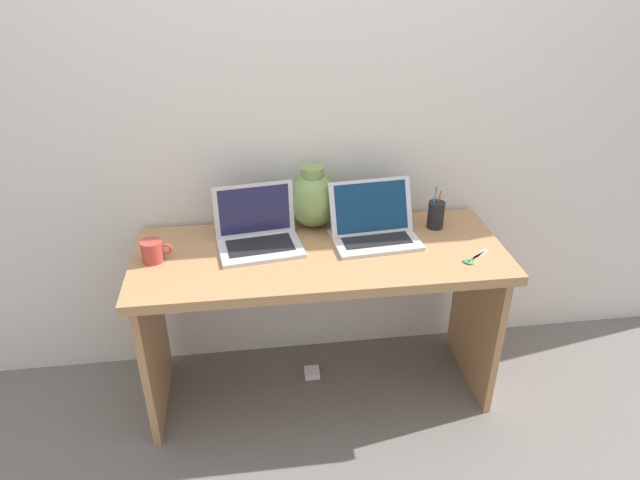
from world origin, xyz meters
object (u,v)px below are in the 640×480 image
Objects in this scene: coffee_mug at (153,251)px; pen_cup at (436,215)px; laptop_left at (257,230)px; scissors at (473,259)px; laptop_right at (373,224)px; green_vase at (313,199)px; power_brick at (312,373)px.

coffee_mug is 1.17m from pen_cup.
laptop_left is 0.76m from pen_cup.
scissors is (1.22, -0.16, -0.04)m from coffee_mug.
pen_cup is (0.28, 0.05, -0.00)m from laptop_right.
green_vase is 0.70m from scissors.
coffee_mug is at bearing -175.22° from laptop_right.
green_vase reaches higher than laptop_left.
pen_cup is at bearing 3.10° from laptop_left.
laptop_left is 1.34× the size of green_vase.
green_vase reaches higher than coffee_mug.
green_vase is at bearing 79.33° from power_brick.
scissors is at bearing -7.24° from coffee_mug.
scissors is at bearing -21.00° from power_brick.
laptop_right is 3.04× the size of coffee_mug.
scissors reaches higher than power_brick.
laptop_right is at bearing 146.55° from scissors.
laptop_right is 0.42m from scissors.
laptop_left is 0.41m from coffee_mug.
pen_cup is (1.16, 0.13, 0.02)m from coffee_mug.
laptop_right is (0.47, -0.01, -0.00)m from laptop_left.
power_brick is (0.21, -0.01, -0.77)m from laptop_left.
laptop_left is at bearing 177.24° from power_brick.
scissors is (0.82, -0.24, -0.06)m from laptop_left.
coffee_mug is 0.98m from power_brick.
green_vase is at bearing 28.96° from laptop_left.
green_vase is 0.69m from coffee_mug.
pen_cup reaches higher than coffee_mug.
power_brick is at bearing -2.76° from laptop_left.
coffee_mug is (-0.88, -0.07, -0.02)m from laptop_right.
power_brick is at bearing 179.22° from laptop_right.
coffee_mug is at bearing 172.76° from scissors.
scissors is (0.06, -0.28, -0.06)m from pen_cup.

